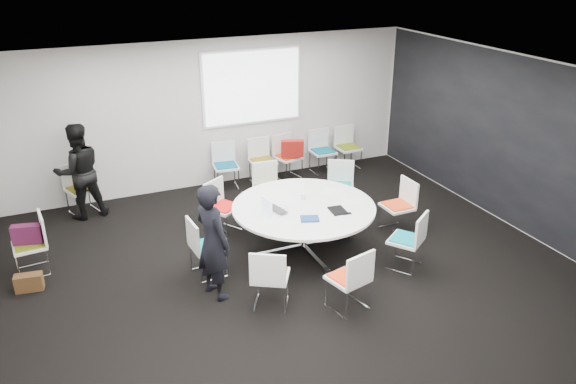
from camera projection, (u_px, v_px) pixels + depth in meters
name	position (u px, v px, depth m)	size (l,w,h in m)	color
room_shell	(293.00, 177.00, 7.72)	(8.08, 7.08, 2.88)	black
conference_table	(304.00, 217.00, 8.54)	(2.17, 2.17, 0.73)	silver
projection_screen	(252.00, 87.00, 10.70)	(1.90, 0.03, 1.35)	white
chair_ring_a	(397.00, 216.00, 9.17)	(0.45, 0.47, 0.88)	silver
chair_ring_b	(340.00, 196.00, 9.90)	(0.62, 0.62, 0.88)	silver
chair_ring_c	(268.00, 197.00, 9.84)	(0.49, 0.48, 0.88)	silver
chair_ring_d	(224.00, 217.00, 9.13)	(0.63, 0.63, 0.88)	silver
chair_ring_e	(208.00, 257.00, 7.95)	(0.48, 0.50, 0.88)	silver
chair_ring_f	(270.00, 288.00, 7.24)	(0.62, 0.62, 0.88)	silver
chair_ring_g	(348.00, 290.00, 7.19)	(0.55, 0.55, 0.88)	silver
chair_ring_h	(406.00, 250.00, 8.12)	(0.63, 0.63, 0.88)	silver
chair_back_a	(226.00, 174.00, 10.83)	(0.51, 0.50, 0.88)	silver
chair_back_b	(263.00, 169.00, 11.07)	(0.48, 0.47, 0.88)	silver
chair_back_c	(288.00, 165.00, 11.30)	(0.55, 0.54, 0.88)	silver
chair_back_d	(322.00, 159.00, 11.59)	(0.47, 0.46, 0.88)	silver
chair_back_e	(348.00, 155.00, 11.81)	(0.47, 0.46, 0.88)	silver
chair_spare_left	(33.00, 255.00, 7.99)	(0.49, 0.50, 0.88)	silver
chair_person_back	(83.00, 198.00, 9.81)	(0.59, 0.58, 0.88)	silver
person_main	(213.00, 242.00, 7.27)	(0.59, 0.39, 1.61)	black
person_back	(79.00, 171.00, 9.45)	(0.81, 0.63, 1.67)	black
laptop	(280.00, 209.00, 8.31)	(0.37, 0.24, 0.03)	#333338
laptop_lid	(267.00, 206.00, 8.15)	(0.30, 0.02, 0.22)	silver
notebook_black	(338.00, 210.00, 8.28)	(0.22, 0.30, 0.02)	black
tablet_folio	(310.00, 219.00, 8.02)	(0.26, 0.20, 0.03)	navy
papers_right	(328.00, 191.00, 8.94)	(0.30, 0.21, 0.00)	white
papers_front	(354.00, 202.00, 8.58)	(0.30, 0.21, 0.00)	white
cup	(303.00, 196.00, 8.66)	(0.08, 0.08, 0.09)	white
phone	(347.00, 214.00, 8.19)	(0.14, 0.07, 0.01)	black
maroon_bag	(27.00, 234.00, 7.85)	(0.40, 0.14, 0.28)	#461230
brown_bag	(29.00, 282.00, 7.63)	(0.36, 0.16, 0.24)	#4A2E17
red_jacket	(292.00, 148.00, 10.94)	(0.44, 0.10, 0.35)	#A01913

